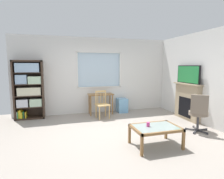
% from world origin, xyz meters
% --- Properties ---
extents(ground, '(6.54, 5.55, 0.02)m').
position_xyz_m(ground, '(0.00, 0.00, -0.01)').
color(ground, '#9E9389').
extents(wall_back_with_window, '(5.54, 0.15, 2.70)m').
position_xyz_m(wall_back_with_window, '(-0.02, 2.27, 1.33)').
color(wall_back_with_window, silver).
rests_on(wall_back_with_window, ground).
extents(wall_right, '(0.12, 4.75, 2.70)m').
position_xyz_m(wall_right, '(2.83, 0.00, 1.35)').
color(wall_right, silver).
rests_on(wall_right, ground).
extents(bookshelf, '(0.90, 0.38, 1.89)m').
position_xyz_m(bookshelf, '(-2.17, 2.03, 1.01)').
color(bookshelf, '#38281E').
rests_on(bookshelf, ground).
extents(desk_under_window, '(0.88, 0.43, 0.72)m').
position_xyz_m(desk_under_window, '(0.17, 1.92, 0.59)').
color(desk_under_window, olive).
rests_on(desk_under_window, ground).
extents(wooden_chair, '(0.47, 0.46, 0.90)m').
position_xyz_m(wooden_chair, '(0.10, 1.41, 0.46)').
color(wooden_chair, tan).
rests_on(wooden_chair, ground).
extents(plastic_drawer_unit, '(0.35, 0.40, 0.51)m').
position_xyz_m(plastic_drawer_unit, '(0.98, 1.97, 0.26)').
color(plastic_drawer_unit, '#72ADDB').
rests_on(plastic_drawer_unit, ground).
extents(fireplace, '(0.26, 1.13, 1.16)m').
position_xyz_m(fireplace, '(2.68, 0.51, 0.58)').
color(fireplace, tan).
rests_on(fireplace, ground).
extents(tv, '(0.06, 1.00, 0.56)m').
position_xyz_m(tv, '(2.66, 0.51, 1.44)').
color(tv, black).
rests_on(tv, fireplace).
extents(office_chair, '(0.62, 0.61, 1.00)m').
position_xyz_m(office_chair, '(2.17, -0.57, 0.55)').
color(office_chair, '#7A6B5B').
rests_on(office_chair, ground).
extents(coffee_table, '(0.98, 0.68, 0.44)m').
position_xyz_m(coffee_table, '(0.69, -1.01, 0.38)').
color(coffee_table, '#8C9E99').
rests_on(coffee_table, ground).
extents(sippy_cup, '(0.07, 0.07, 0.09)m').
position_xyz_m(sippy_cup, '(0.54, -0.96, 0.48)').
color(sippy_cup, '#DB3D84').
rests_on(sippy_cup, coffee_table).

